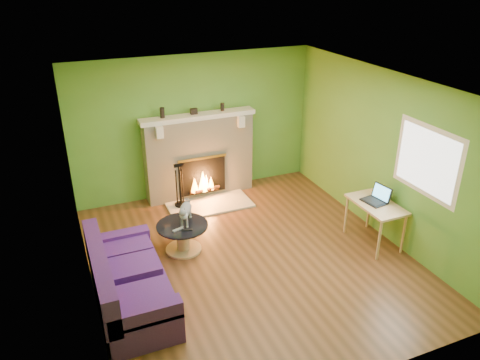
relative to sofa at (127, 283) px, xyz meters
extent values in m
plane|color=#553218|center=(1.86, 0.35, -0.32)|extent=(5.00, 5.00, 0.00)
plane|color=white|center=(1.86, 0.35, 2.28)|extent=(5.00, 5.00, 0.00)
plane|color=#50852B|center=(1.86, 2.85, 0.98)|extent=(5.00, 0.00, 5.00)
plane|color=#50852B|center=(1.86, -2.15, 0.98)|extent=(5.00, 0.00, 5.00)
plane|color=#50852B|center=(-0.39, 0.35, 0.98)|extent=(0.00, 5.00, 5.00)
plane|color=#50852B|center=(4.11, 0.35, 0.98)|extent=(0.00, 5.00, 5.00)
plane|color=silver|center=(4.10, -0.55, 1.23)|extent=(0.00, 1.20, 1.20)
plane|color=white|center=(4.09, -0.55, 1.23)|extent=(0.00, 1.06, 1.06)
cube|color=beige|center=(1.86, 2.68, 0.43)|extent=(2.00, 0.35, 1.50)
cube|color=black|center=(1.86, 2.49, 0.12)|extent=(0.85, 0.03, 0.68)
cube|color=gold|center=(1.86, 2.48, 0.48)|extent=(0.91, 0.02, 0.04)
cylinder|color=black|center=(1.86, 2.45, -0.16)|extent=(0.55, 0.07, 0.07)
cube|color=silver|center=(1.86, 2.65, 1.22)|extent=(2.10, 0.28, 0.08)
cube|color=silver|center=(1.11, 2.46, 1.08)|extent=(0.12, 0.10, 0.20)
cube|color=silver|center=(2.61, 2.46, 1.08)|extent=(0.12, 0.10, 0.20)
cube|color=beige|center=(1.86, 2.15, -0.31)|extent=(1.50, 0.75, 0.03)
cube|color=silver|center=(1.86, 2.65, 1.22)|extent=(2.10, 0.28, 0.08)
cube|color=#471A65|center=(0.06, -0.01, -0.11)|extent=(0.84, 1.86, 0.42)
cube|color=#471A65|center=(-0.30, -0.01, 0.25)|extent=(0.19, 1.86, 0.53)
cube|color=#471A65|center=(0.06, -0.84, 0.15)|extent=(0.84, 0.19, 0.21)
cube|color=#471A65|center=(0.06, 0.83, 0.15)|extent=(0.84, 0.19, 0.21)
cube|color=#471A65|center=(0.11, -0.53, 0.15)|extent=(0.67, 0.50, 0.11)
cube|color=#471A65|center=(0.11, 0.09, 0.15)|extent=(0.67, 0.50, 0.11)
cube|color=#471A65|center=(0.11, 0.61, 0.15)|extent=(0.67, 0.50, 0.11)
cylinder|color=tan|center=(1.01, 0.94, -0.31)|extent=(0.55, 0.55, 0.03)
cylinder|color=tan|center=(1.01, 0.94, -0.10)|extent=(0.20, 0.20, 0.38)
cylinder|color=black|center=(1.01, 0.94, 0.11)|extent=(0.78, 0.78, 0.02)
cube|color=tan|center=(3.81, 0.00, 0.35)|extent=(0.54, 0.93, 0.04)
cylinder|color=tan|center=(3.59, -0.42, 0.00)|extent=(0.04, 0.04, 0.65)
cylinder|color=tan|center=(4.03, -0.42, 0.00)|extent=(0.04, 0.04, 0.65)
cylinder|color=tan|center=(3.59, 0.42, 0.00)|extent=(0.04, 0.04, 0.65)
cylinder|color=tan|center=(4.03, 0.42, 0.00)|extent=(0.04, 0.04, 0.65)
cube|color=gray|center=(0.91, 0.82, 0.13)|extent=(0.18, 0.09, 0.02)
cube|color=black|center=(1.03, 0.76, 0.13)|extent=(0.17, 0.09, 0.02)
cylinder|color=black|center=(1.23, 2.68, 1.35)|extent=(0.08, 0.08, 0.18)
cylinder|color=black|center=(2.33, 2.68, 1.33)|extent=(0.07, 0.07, 0.14)
cube|color=black|center=(1.80, 2.68, 1.31)|extent=(0.12, 0.08, 0.10)
camera|label=1|loc=(-0.54, -4.99, 3.69)|focal=35.00mm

